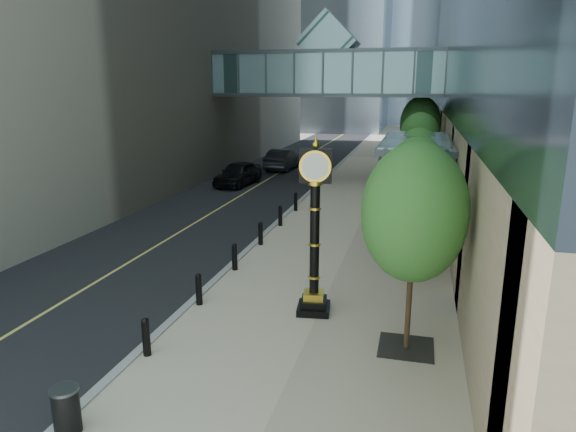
% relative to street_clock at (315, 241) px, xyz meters
% --- Properties ---
extents(ground, '(320.00, 320.00, 0.00)m').
position_rel_street_clock_xyz_m(ground, '(-0.84, -4.55, -2.27)').
color(ground, gray).
rests_on(ground, ground).
extents(road, '(8.00, 180.00, 0.02)m').
position_rel_street_clock_xyz_m(road, '(-7.84, 35.45, -2.26)').
color(road, black).
rests_on(road, ground).
extents(sidewalk, '(8.00, 180.00, 0.06)m').
position_rel_street_clock_xyz_m(sidewalk, '(0.16, 35.45, -2.24)').
color(sidewalk, tan).
rests_on(sidewalk, ground).
extents(curb, '(0.25, 180.00, 0.07)m').
position_rel_street_clock_xyz_m(curb, '(-3.84, 35.45, -2.24)').
color(curb, gray).
rests_on(curb, ground).
extents(skywalk, '(17.00, 4.20, 5.80)m').
position_rel_street_clock_xyz_m(skywalk, '(-3.84, 23.45, 5.44)').
color(skywalk, slate).
rests_on(skywalk, ground).
extents(entrance_canopy, '(3.00, 8.00, 4.38)m').
position_rel_street_clock_xyz_m(entrance_canopy, '(2.63, 9.45, 1.92)').
color(entrance_canopy, '#383F44').
rests_on(entrance_canopy, ground).
extents(bollard_row, '(0.20, 16.20, 0.90)m').
position_rel_street_clock_xyz_m(bollard_row, '(-3.54, 4.45, -1.76)').
color(bollard_row, black).
rests_on(bollard_row, sidewalk).
extents(street_trees, '(2.88, 28.73, 5.92)m').
position_rel_street_clock_xyz_m(street_trees, '(2.76, 12.68, 1.34)').
color(street_trees, black).
rests_on(street_trees, sidewalk).
extents(street_clock, '(1.07, 1.07, 5.10)m').
position_rel_street_clock_xyz_m(street_clock, '(0.00, 0.00, 0.00)').
color(street_clock, black).
rests_on(street_clock, sidewalk).
extents(trash_bin, '(0.61, 0.61, 0.90)m').
position_rel_street_clock_xyz_m(trash_bin, '(-3.54, -6.60, -1.76)').
color(trash_bin, black).
rests_on(trash_bin, sidewalk).
extents(pedestrian, '(0.81, 0.68, 1.91)m').
position_rel_street_clock_xyz_m(pedestrian, '(2.74, 3.37, -1.26)').
color(pedestrian, '#A8A19A').
rests_on(pedestrian, sidewalk).
extents(car_near, '(2.40, 4.94, 1.62)m').
position_rel_street_clock_xyz_m(car_near, '(-9.17, 18.94, -1.44)').
color(car_near, black).
rests_on(car_near, road).
extents(car_far, '(2.00, 5.18, 1.68)m').
position_rel_street_clock_xyz_m(car_far, '(-7.93, 26.37, -1.41)').
color(car_far, black).
rests_on(car_far, road).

